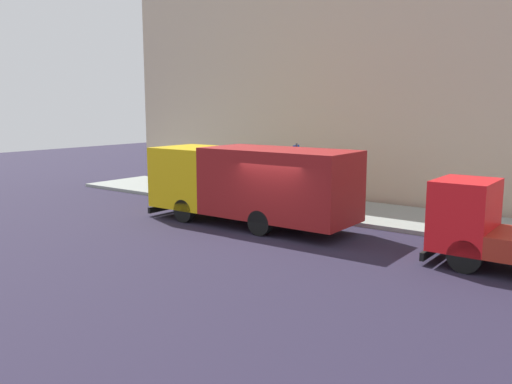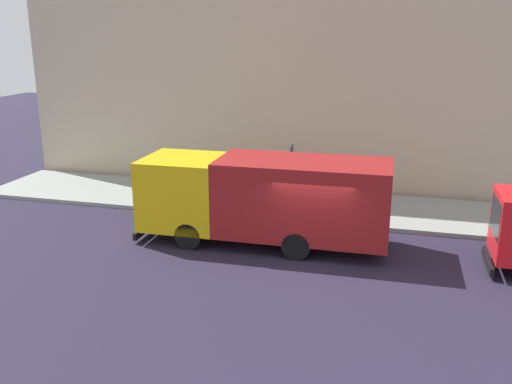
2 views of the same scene
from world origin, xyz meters
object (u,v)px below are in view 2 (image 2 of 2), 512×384
pedestrian_third (286,172)px  street_sign_post (292,174)px  large_utility_truck (264,196)px  traffic_cone_orange (167,198)px  pedestrian_walking (213,174)px  pedestrian_standing (246,182)px

pedestrian_third → street_sign_post: (-3.17, -0.90, 0.76)m
large_utility_truck → traffic_cone_orange: (2.58, 4.66, -1.16)m
pedestrian_walking → street_sign_post: (-2.09, -3.86, 0.75)m
pedestrian_standing → traffic_cone_orange: size_ratio=2.61×
large_utility_truck → pedestrian_standing: bearing=24.1°
pedestrian_standing → traffic_cone_orange: bearing=-49.9°
pedestrian_standing → street_sign_post: street_sign_post is taller
street_sign_post → traffic_cone_orange: bearing=89.8°
pedestrian_walking → traffic_cone_orange: size_ratio=2.54×
large_utility_truck → pedestrian_walking: 5.83m
pedestrian_standing → street_sign_post: 2.48m
pedestrian_standing → traffic_cone_orange: pedestrian_standing is taller
pedestrian_walking → pedestrian_standing: bearing=-95.7°
pedestrian_walking → pedestrian_third: bearing=-46.0°
pedestrian_walking → pedestrian_third: 3.15m
pedestrian_standing → pedestrian_third: 2.40m
pedestrian_third → pedestrian_standing: bearing=15.9°
pedestrian_walking → street_sign_post: 4.45m
pedestrian_third → street_sign_post: 3.38m
large_utility_truck → street_sign_post: 2.61m
large_utility_truck → pedestrian_standing: size_ratio=4.86×
large_utility_truck → traffic_cone_orange: 5.45m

